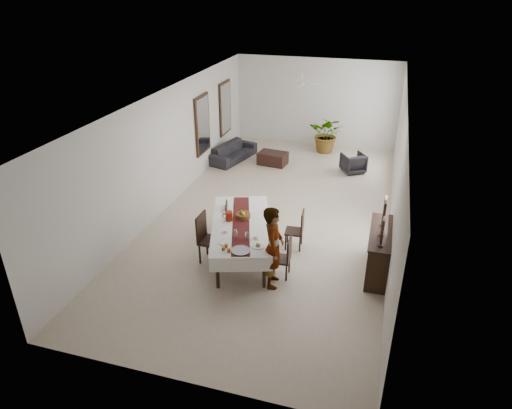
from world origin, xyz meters
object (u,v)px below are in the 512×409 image
object	(u,v)px
dining_table_top	(241,225)
sofa	(233,152)
red_pitcher	(229,216)
sideboard_body	(379,253)
woman	(273,247)

from	to	relation	value
dining_table_top	sofa	world-z (taller)	dining_table_top
red_pitcher	sideboard_body	bearing A→B (deg)	1.96
woman	sideboard_body	xyz separation A→B (m)	(2.07, 1.06, -0.41)
dining_table_top	sideboard_body	distance (m)	3.06
red_pitcher	sofa	size ratio (longest dim) A/B	0.11
red_pitcher	sofa	bearing A→B (deg)	108.08
woman	sofa	distance (m)	7.33
red_pitcher	woman	world-z (taller)	woman
red_pitcher	sideboard_body	size ratio (longest dim) A/B	0.13
red_pitcher	sofa	xyz separation A→B (m)	(-1.85, 5.66, -0.65)
red_pitcher	sofa	distance (m)	5.99
woman	sofa	bearing A→B (deg)	15.71
dining_table_top	red_pitcher	xyz separation A→B (m)	(-0.31, 0.07, 0.15)
sofa	woman	bearing A→B (deg)	-139.53
red_pitcher	sideboard_body	xyz separation A→B (m)	(3.34, 0.11, -0.45)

